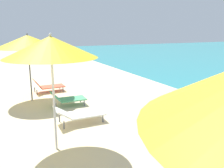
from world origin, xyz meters
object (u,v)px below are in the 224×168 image
at_px(umbrella_third, 51,47).
at_px(lounger_third_shoreside, 79,113).
at_px(lounger_farthest_inland, 67,98).
at_px(umbrella_farthest, 28,42).
at_px(lounger_farthest_shoreside, 48,86).
at_px(beach_ball, 184,97).

height_order(umbrella_third, lounger_third_shoreside, umbrella_third).
relative_size(lounger_third_shoreside, lounger_farthest_inland, 1.17).
bearing_deg(lounger_third_shoreside, lounger_farthest_inland, 86.99).
bearing_deg(umbrella_third, umbrella_farthest, 90.47).
height_order(umbrella_third, lounger_farthest_shoreside, umbrella_third).
height_order(lounger_farthest_shoreside, beach_ball, lounger_farthest_shoreside).
xyz_separation_m(lounger_farthest_inland, beach_ball, (4.12, -1.26, -0.14)).
bearing_deg(lounger_farthest_shoreside, lounger_farthest_inland, -85.44).
bearing_deg(umbrella_farthest, umbrella_third, -89.53).
relative_size(lounger_farthest_shoreside, lounger_farthest_inland, 1.07).
bearing_deg(umbrella_farthest, beach_ball, -25.51).
bearing_deg(beach_ball, lounger_third_shoreside, -174.88).
distance_m(umbrella_third, lounger_farthest_inland, 3.69).
distance_m(lounger_third_shoreside, lounger_farthest_inland, 1.64).
height_order(umbrella_farthest, lounger_farthest_shoreside, umbrella_farthest).
relative_size(lounger_farthest_inland, beach_ball, 4.62).
relative_size(lounger_third_shoreside, umbrella_farthest, 0.57).
xyz_separation_m(lounger_third_shoreside, beach_ball, (4.21, 0.38, -0.14)).
bearing_deg(beach_ball, umbrella_farthest, 154.49).
xyz_separation_m(umbrella_third, beach_ball, (5.15, 1.66, -2.16)).
relative_size(umbrella_farthest, lounger_farthest_shoreside, 1.94).
xyz_separation_m(lounger_third_shoreside, lounger_farthest_inland, (0.09, 1.64, -0.00)).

